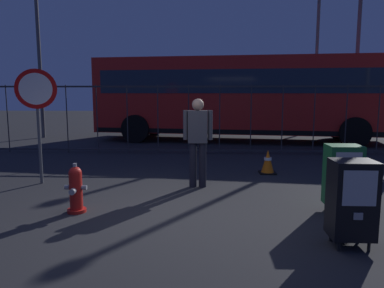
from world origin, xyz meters
TOP-DOWN VIEW (x-y plane):
  - ground_plane at (0.00, 0.00)m, footprint 60.00×60.00m
  - fire_hydrant at (-1.39, 0.17)m, footprint 0.33×0.32m
  - newspaper_box_primary at (2.24, -0.90)m, footprint 0.48×0.42m
  - newspaper_box_secondary at (2.57, 0.33)m, footprint 0.48×0.42m
  - stop_sign at (-2.71, 1.86)m, footprint 0.71×0.31m
  - pedestrian at (0.38, 1.74)m, footprint 0.55×0.22m
  - traffic_cone at (1.90, 2.98)m, footprint 0.36×0.36m
  - fence_barrier at (-0.00, 5.58)m, footprint 18.03×0.04m
  - bus_near at (1.79, 8.58)m, footprint 10.72×3.76m
  - street_light_near_right at (6.13, 9.26)m, footprint 0.32×0.32m
  - street_light_far_left at (-5.97, 9.13)m, footprint 0.32×0.32m
  - street_light_far_right at (5.40, 12.00)m, footprint 0.32×0.32m

SIDE VIEW (x-z plane):
  - ground_plane at x=0.00m, z-range 0.00..0.00m
  - traffic_cone at x=1.90m, z-range -0.01..0.52m
  - fire_hydrant at x=-1.39m, z-range -0.02..0.72m
  - newspaper_box_primary at x=2.24m, z-range 0.06..1.08m
  - newspaper_box_secondary at x=2.57m, z-range 0.06..1.08m
  - pedestrian at x=0.38m, z-range 0.11..1.78m
  - fence_barrier at x=0.00m, z-range 0.02..2.02m
  - stop_sign at x=-2.71m, z-range 0.49..2.72m
  - bus_near at x=1.79m, z-range 0.21..3.21m
  - street_light_near_right at x=6.13m, z-range 0.56..7.46m
  - street_light_far_right at x=5.40m, z-range 0.56..7.78m
  - street_light_far_left at x=-5.97m, z-range 0.57..8.16m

